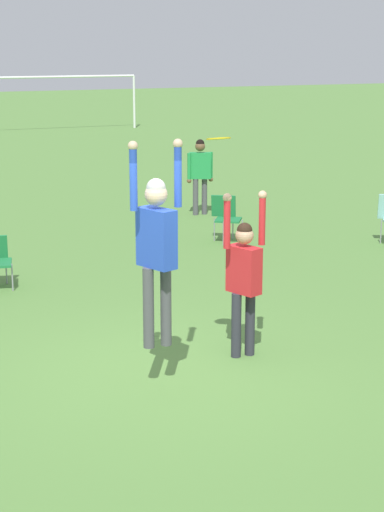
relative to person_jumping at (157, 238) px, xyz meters
name	(u,v)px	position (x,y,z in m)	size (l,w,h in m)	color
ground_plane	(165,374)	(0.21, 0.31, -1.68)	(120.00, 120.00, 0.00)	#56843D
person_jumping	(157,238)	(0.00, 0.00, 0.00)	(0.60, 0.49, 2.25)	#4C4C51
person_defending	(244,271)	(1.29, 0.48, -0.62)	(0.57, 0.46, 2.02)	#2D2D38
frisbee	(219,139)	(0.76, 0.09, 1.01)	(0.27, 0.27, 0.06)	yellow
camping_chair_0	(226,214)	(3.82, 6.14, -1.16)	(0.65, 0.71, 0.88)	gray
person_spectator_near	(200,170)	(4.44, 8.74, -0.68)	(0.63, 0.38, 1.67)	#4C4C51
soccer_goal	(57,88)	(6.45, 28.19, 0.16)	(7.10, 0.10, 2.35)	white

